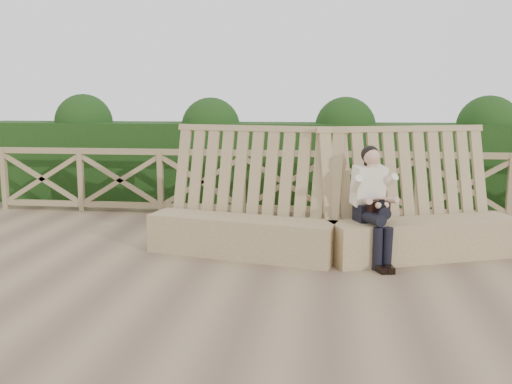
# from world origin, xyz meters

# --- Properties ---
(ground) EXTENTS (60.00, 60.00, 0.00)m
(ground) POSITION_xyz_m (0.00, 0.00, 0.00)
(ground) COLOR brown
(ground) RESTS_ON ground
(bench) EXTENTS (4.63, 1.57, 1.62)m
(bench) POSITION_xyz_m (0.77, 1.12, 0.41)
(bench) COLOR olive
(bench) RESTS_ON ground
(woman) EXTENTS (0.53, 0.85, 1.39)m
(woman) POSITION_xyz_m (1.24, 0.88, 0.76)
(woman) COLOR black
(woman) RESTS_ON ground
(guardrail) EXTENTS (10.10, 0.09, 1.10)m
(guardrail) POSITION_xyz_m (0.00, 3.50, 0.55)
(guardrail) COLOR #8C7451
(guardrail) RESTS_ON ground
(hedge) EXTENTS (12.00, 1.20, 1.50)m
(hedge) POSITION_xyz_m (0.00, 4.70, 0.75)
(hedge) COLOR black
(hedge) RESTS_ON ground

